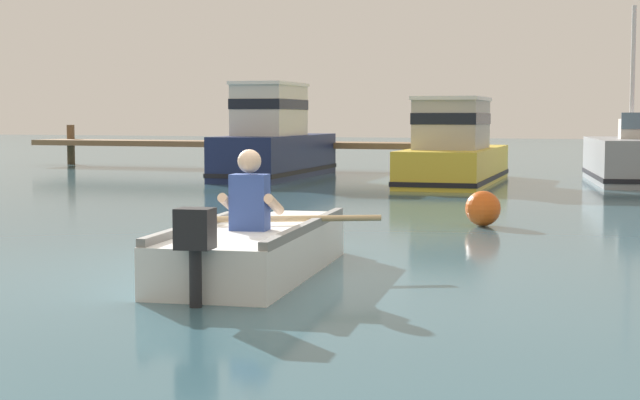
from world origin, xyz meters
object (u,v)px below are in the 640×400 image
rowboat_with_person (257,247)px  mooring_buoy (483,208)px  moored_boat_yellow (454,152)px  moored_boat_navy (274,143)px  moored_boat_grey (630,161)px

rowboat_with_person → mooring_buoy: size_ratio=7.72×
moored_boat_yellow → mooring_buoy: bearing=-74.0°
moored_boat_navy → moored_boat_grey: bearing=8.1°
moored_boat_navy → moored_boat_grey: moored_boat_grey is taller
rowboat_with_person → moored_boat_navy: moored_boat_navy is taller
moored_boat_navy → moored_boat_yellow: 4.61m
rowboat_with_person → mooring_buoy: 5.02m
moored_boat_yellow → moored_boat_grey: bearing=24.5°
moored_boat_yellow → moored_boat_grey: (3.64, 1.66, -0.22)m
moored_boat_navy → mooring_buoy: (6.99, -8.88, -0.61)m
rowboat_with_person → moored_boat_navy: bearing=113.0°
rowboat_with_person → moored_boat_navy: size_ratio=0.66×
moored_boat_navy → rowboat_with_person: bearing=-67.0°
rowboat_with_person → mooring_buoy: bearing=76.8°
rowboat_with_person → moored_boat_grey: moored_boat_grey is taller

